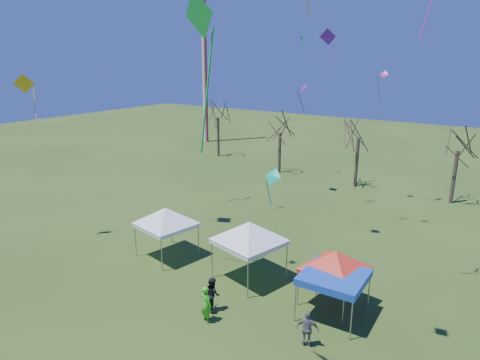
% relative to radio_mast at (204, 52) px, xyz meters
% --- Properties ---
extents(ground, '(140.00, 140.00, 0.00)m').
position_rel_radio_mast_xyz_m(ground, '(28.00, -34.00, -12.50)').
color(ground, '#2A4917').
rests_on(ground, ground).
extents(radio_mast, '(0.70, 0.70, 25.00)m').
position_rel_radio_mast_xyz_m(radio_mast, '(0.00, 0.00, 0.00)').
color(radio_mast, silver).
rests_on(radio_mast, ground).
extents(tree_0, '(3.83, 3.83, 8.44)m').
position_rel_radio_mast_xyz_m(tree_0, '(7.15, -6.62, -6.01)').
color(tree_0, '#3D2D21').
rests_on(tree_0, ground).
extents(tree_1, '(3.42, 3.42, 7.54)m').
position_rel_radio_mast_xyz_m(tree_1, '(17.23, -9.35, -6.71)').
color(tree_1, '#3D2D21').
rests_on(tree_1, ground).
extents(tree_2, '(3.71, 3.71, 8.18)m').
position_rel_radio_mast_xyz_m(tree_2, '(25.63, -9.62, -6.21)').
color(tree_2, '#3D2D21').
rests_on(tree_2, ground).
extents(tree_3, '(3.59, 3.59, 7.91)m').
position_rel_radio_mast_xyz_m(tree_3, '(34.03, -9.96, -6.42)').
color(tree_3, '#3D2D21').
rests_on(tree_3, ground).
extents(tent_white_west, '(4.06, 4.06, 3.64)m').
position_rel_radio_mast_xyz_m(tent_white_west, '(21.18, -30.69, -9.56)').
color(tent_white_west, gray).
rests_on(tent_white_west, ground).
extents(tent_white_mid, '(4.26, 4.26, 3.87)m').
position_rel_radio_mast_xyz_m(tent_white_mid, '(26.84, -30.20, -9.37)').
color(tent_white_mid, gray).
rests_on(tent_white_mid, ground).
extents(tent_red, '(3.73, 3.73, 3.33)m').
position_rel_radio_mast_xyz_m(tent_red, '(31.71, -30.08, -9.82)').
color(tent_red, gray).
rests_on(tent_red, ground).
extents(tent_blue, '(2.90, 2.90, 2.21)m').
position_rel_radio_mast_xyz_m(tent_blue, '(32.05, -31.04, -10.47)').
color(tent_blue, gray).
rests_on(tent_blue, ground).
extents(person_dark, '(1.05, 0.98, 1.72)m').
position_rel_radio_mast_xyz_m(person_dark, '(27.05, -33.79, -11.64)').
color(person_dark, black).
rests_on(person_dark, ground).
extents(person_green, '(0.76, 0.61, 1.80)m').
position_rel_radio_mast_xyz_m(person_green, '(27.38, -34.69, -11.60)').
color(person_green, green).
rests_on(person_green, ground).
extents(person_grey, '(1.04, 0.68, 1.65)m').
position_rel_radio_mast_xyz_m(person_grey, '(32.01, -33.70, -11.67)').
color(person_grey, slate).
rests_on(person_grey, ground).
extents(kite_11, '(1.27, 0.76, 2.80)m').
position_rel_radio_mast_xyz_m(kite_11, '(25.31, -17.26, 0.75)').
color(kite_11, '#6E17A2').
rests_on(kite_11, ground).
extents(kite_2, '(0.77, 1.20, 2.79)m').
position_rel_radio_mast_xyz_m(kite_2, '(19.32, -9.45, 1.14)').
color(kite_2, green).
rests_on(kite_2, ground).
extents(kite_13, '(1.22, 1.18, 2.58)m').
position_rel_radio_mast_xyz_m(kite_13, '(22.27, -14.76, -3.20)').
color(kite_13, '#6017A5').
rests_on(kite_13, ground).
extents(kite_22, '(0.78, 0.76, 2.39)m').
position_rel_radio_mast_xyz_m(kite_22, '(28.42, -13.22, -2.10)').
color(kite_22, '#DF318E').
rests_on(kite_22, ground).
extents(kite_5, '(1.51, 0.92, 4.71)m').
position_rel_radio_mast_xyz_m(kite_5, '(30.10, -37.98, 0.46)').
color(kite_5, green).
rests_on(kite_5, ground).
extents(kite_14, '(1.21, 1.30, 3.30)m').
position_rel_radio_mast_xyz_m(kite_14, '(12.67, -33.49, -2.25)').
color(kite_14, '#F5AD19').
rests_on(kite_14, ground).
extents(kite_1, '(1.03, 0.72, 2.16)m').
position_rel_radio_mast_xyz_m(kite_1, '(28.04, -29.91, -6.53)').
color(kite_1, '#0BA985').
rests_on(kite_1, ground).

